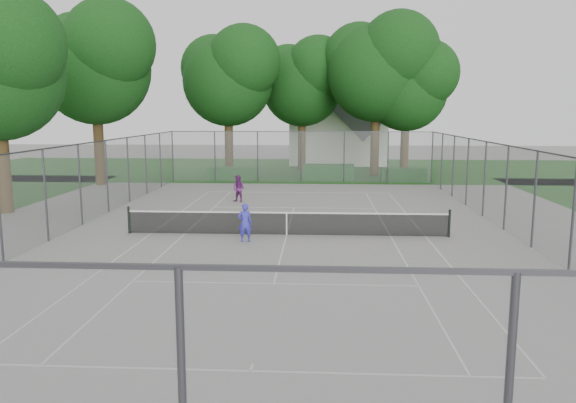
# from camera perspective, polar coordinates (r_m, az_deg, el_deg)

# --- Properties ---
(ground) EXTENTS (120.00, 120.00, 0.00)m
(ground) POSITION_cam_1_polar(r_m,az_deg,el_deg) (22.42, -0.14, -3.44)
(ground) COLOR slate
(ground) RESTS_ON ground
(grass_far) EXTENTS (60.00, 20.00, 0.00)m
(grass_far) POSITION_cam_1_polar(r_m,az_deg,el_deg) (48.11, 1.65, 3.33)
(grass_far) COLOR #184614
(grass_far) RESTS_ON ground
(court_markings) EXTENTS (11.03, 23.83, 0.01)m
(court_markings) POSITION_cam_1_polar(r_m,az_deg,el_deg) (22.42, -0.14, -3.42)
(court_markings) COLOR beige
(court_markings) RESTS_ON ground
(tennis_net) EXTENTS (12.87, 0.10, 1.10)m
(tennis_net) POSITION_cam_1_polar(r_m,az_deg,el_deg) (22.32, -0.14, -2.16)
(tennis_net) COLOR black
(tennis_net) RESTS_ON ground
(perimeter_fence) EXTENTS (18.08, 34.08, 3.52)m
(perimeter_fence) POSITION_cam_1_polar(r_m,az_deg,el_deg) (22.10, -0.14, 1.15)
(perimeter_fence) COLOR #38383D
(perimeter_fence) RESTS_ON ground
(tree_far_left) EXTENTS (7.78, 7.10, 11.18)m
(tree_far_left) POSITION_cam_1_polar(r_m,az_deg,el_deg) (43.34, -6.02, 12.81)
(tree_far_left) COLOR #3A2915
(tree_far_left) RESTS_ON ground
(tree_far_midleft) EXTENTS (7.55, 6.90, 10.86)m
(tree_far_midleft) POSITION_cam_1_polar(r_m,az_deg,el_deg) (46.75, 1.55, 12.31)
(tree_far_midleft) COLOR #3A2915
(tree_far_midleft) RESTS_ON ground
(tree_far_midright) EXTENTS (8.44, 7.71, 12.14)m
(tree_far_midright) POSITION_cam_1_polar(r_m,az_deg,el_deg) (43.61, 9.17, 13.59)
(tree_far_midright) COLOR #3A2915
(tree_far_midright) RESTS_ON ground
(tree_far_right) EXTENTS (7.02, 6.41, 10.09)m
(tree_far_right) POSITION_cam_1_polar(r_m,az_deg,el_deg) (43.75, 12.09, 11.64)
(tree_far_right) COLOR #3A2915
(tree_far_right) RESTS_ON ground
(tree_side_back) EXTENTS (8.30, 7.58, 11.93)m
(tree_side_back) POSITION_cam_1_polar(r_m,az_deg,el_deg) (39.57, -18.98, 13.48)
(tree_side_back) COLOR #3A2915
(tree_side_back) RESTS_ON ground
(hedge_left) EXTENTS (3.60, 1.08, 0.90)m
(hedge_left) POSITION_cam_1_polar(r_m,az_deg,el_deg) (40.67, -5.60, 2.85)
(hedge_left) COLOR #184C1B
(hedge_left) RESTS_ON ground
(hedge_mid) EXTENTS (3.65, 1.04, 1.15)m
(hedge_mid) POSITION_cam_1_polar(r_m,az_deg,el_deg) (40.26, 4.10, 2.99)
(hedge_mid) COLOR #184C1B
(hedge_mid) RESTS_ON ground
(hedge_right) EXTENTS (3.11, 1.14, 0.93)m
(hedge_right) POSITION_cam_1_polar(r_m,az_deg,el_deg) (40.30, 11.64, 2.67)
(hedge_right) COLOR #184C1B
(hedge_right) RESTS_ON ground
(house) EXTENTS (8.76, 6.79, 10.91)m
(house) POSITION_cam_1_polar(r_m,az_deg,el_deg) (53.36, 5.07, 8.59)
(house) COLOR silver
(house) RESTS_ON ground
(girl_player) EXTENTS (0.58, 0.43, 1.47)m
(girl_player) POSITION_cam_1_polar(r_m,az_deg,el_deg) (21.24, -4.39, -2.15)
(girl_player) COLOR #3533C2
(girl_player) RESTS_ON ground
(woman_player) EXTENTS (0.87, 0.79, 1.46)m
(woman_player) POSITION_cam_1_polar(r_m,az_deg,el_deg) (30.55, -5.04, 1.30)
(woman_player) COLOR #69246D
(woman_player) RESTS_ON ground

